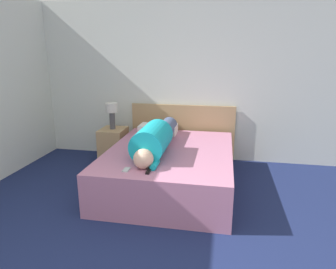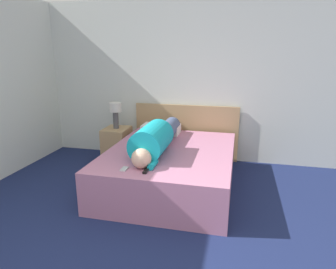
{
  "view_description": "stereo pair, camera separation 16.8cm",
  "coord_description": "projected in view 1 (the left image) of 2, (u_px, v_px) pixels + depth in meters",
  "views": [
    {
      "loc": [
        0.76,
        -1.42,
        1.78
      ],
      "look_at": [
        0.08,
        2.17,
        0.77
      ],
      "focal_mm": 32.0,
      "sensor_mm": 36.0,
      "label": 1
    },
    {
      "loc": [
        0.93,
        -1.38,
        1.78
      ],
      "look_at": [
        0.08,
        2.17,
        0.77
      ],
      "focal_mm": 32.0,
      "sensor_mm": 36.0,
      "label": 2
    }
  ],
  "objects": [
    {
      "name": "cell_phone",
      "position": [
        126.0,
        170.0,
        3.3
      ],
      "size": [
        0.06,
        0.13,
        0.01
      ],
      "color": "#B2B7BC",
      "rests_on": "bed"
    },
    {
      "name": "headboard",
      "position": [
        182.0,
        132.0,
        5.11
      ],
      "size": [
        1.75,
        0.04,
        0.93
      ],
      "color": "tan",
      "rests_on": "ground_plane"
    },
    {
      "name": "bed",
      "position": [
        170.0,
        168.0,
        4.07
      ],
      "size": [
        1.63,
        2.08,
        0.52
      ],
      "color": "#B2708E",
      "rests_on": "ground_plane"
    },
    {
      "name": "wall_back",
      "position": [
        179.0,
        82.0,
        4.97
      ],
      "size": [
        5.89,
        0.06,
        2.6
      ],
      "color": "silver",
      "rests_on": "ground_plane"
    },
    {
      "name": "person_lying",
      "position": [
        156.0,
        139.0,
        3.89
      ],
      "size": [
        0.4,
        1.72,
        0.4
      ],
      "color": "#DBB293",
      "rests_on": "bed"
    },
    {
      "name": "tv_remote",
      "position": [
        149.0,
        171.0,
        3.24
      ],
      "size": [
        0.04,
        0.15,
        0.02
      ],
      "color": "black",
      "rests_on": "bed"
    },
    {
      "name": "nightstand",
      "position": [
        114.0,
        146.0,
        4.94
      ],
      "size": [
        0.39,
        0.46,
        0.57
      ],
      "color": "tan",
      "rests_on": "ground_plane"
    },
    {
      "name": "pillow_near_headboard",
      "position": [
        158.0,
        129.0,
        4.78
      ],
      "size": [
        0.59,
        0.33,
        0.14
      ],
      "color": "white",
      "rests_on": "bed"
    },
    {
      "name": "table_lamp",
      "position": [
        112.0,
        111.0,
        4.79
      ],
      "size": [
        0.19,
        0.19,
        0.42
      ],
      "color": "#4C4C51",
      "rests_on": "nightstand"
    }
  ]
}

